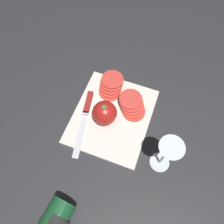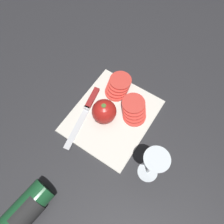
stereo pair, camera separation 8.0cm
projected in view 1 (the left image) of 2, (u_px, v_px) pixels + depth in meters
name	position (u px, v px, depth m)	size (l,w,h in m)	color
ground_plane	(105.00, 111.00, 0.85)	(3.00, 3.00, 0.00)	#28282B
cutting_board	(112.00, 116.00, 0.84)	(0.33, 0.28, 0.01)	silver
wine_glass	(167.00, 153.00, 0.65)	(0.08, 0.08, 0.18)	silver
whole_tomato	(105.00, 113.00, 0.79)	(0.09, 0.09, 0.09)	red
knife	(87.00, 110.00, 0.84)	(0.27, 0.07, 0.01)	silver
tomato_slice_stack_near	(111.00, 86.00, 0.87)	(0.13, 0.09, 0.04)	#D63D33
tomato_slice_stack_far	(132.00, 105.00, 0.83)	(0.12, 0.11, 0.04)	#D63D33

